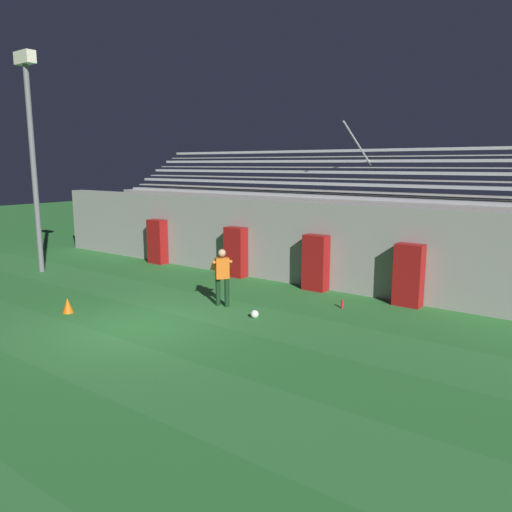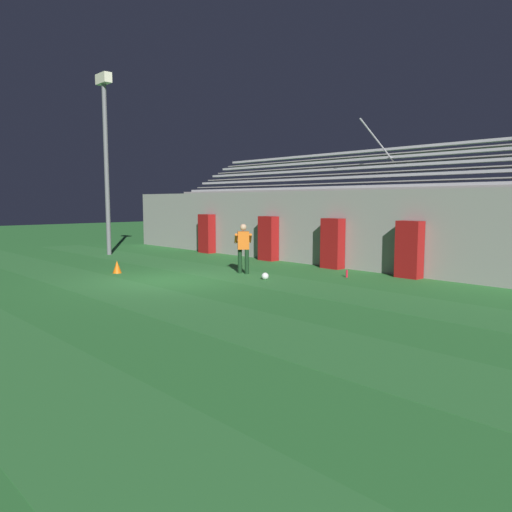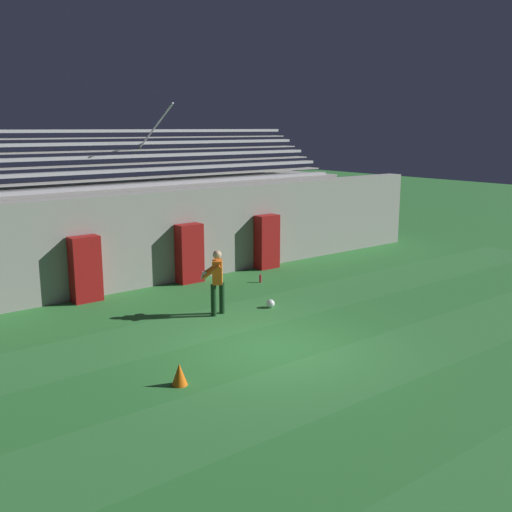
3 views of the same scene
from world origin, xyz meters
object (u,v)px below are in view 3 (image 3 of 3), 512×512
at_px(padding_pillar_far_right, 267,242).
at_px(goalkeeper, 217,278).
at_px(padding_pillar_gate_left, 85,269).
at_px(traffic_cone, 179,374).
at_px(soccer_ball, 271,304).
at_px(water_bottle, 260,279).
at_px(padding_pillar_gate_right, 190,253).

distance_m(padding_pillar_far_right, goalkeeper, 5.36).
relative_size(padding_pillar_gate_left, traffic_cone, 4.30).
height_order(soccer_ball, water_bottle, water_bottle).
relative_size(padding_pillar_far_right, goalkeeper, 1.08).
height_order(goalkeeper, water_bottle, goalkeeper).
relative_size(padding_pillar_far_right, traffic_cone, 4.30).
bearing_deg(padding_pillar_far_right, padding_pillar_gate_left, 180.00).
relative_size(padding_pillar_gate_right, water_bottle, 7.53).
distance_m(soccer_ball, water_bottle, 2.66).
bearing_deg(padding_pillar_gate_right, water_bottle, -39.30).
relative_size(padding_pillar_gate_left, water_bottle, 7.53).
bearing_deg(padding_pillar_gate_left, water_bottle, -15.34).
bearing_deg(padding_pillar_gate_left, padding_pillar_far_right, 0.00).
bearing_deg(soccer_ball, padding_pillar_far_right, 51.80).
bearing_deg(padding_pillar_gate_left, padding_pillar_gate_right, 0.00).
xyz_separation_m(padding_pillar_gate_right, padding_pillar_far_right, (3.06, 0.00, 0.00)).
distance_m(padding_pillar_far_right, traffic_cone, 9.63).
xyz_separation_m(padding_pillar_far_right, water_bottle, (-1.39, -1.37, -0.78)).
height_order(padding_pillar_far_right, traffic_cone, padding_pillar_far_right).
bearing_deg(goalkeeper, traffic_cone, -134.18).
distance_m(padding_pillar_far_right, water_bottle, 2.10).
xyz_separation_m(padding_pillar_gate_right, soccer_ball, (0.23, -3.60, -0.79)).
bearing_deg(water_bottle, padding_pillar_gate_left, 164.66).
bearing_deg(traffic_cone, padding_pillar_gate_left, 82.06).
height_order(padding_pillar_gate_right, soccer_ball, padding_pillar_gate_right).
bearing_deg(padding_pillar_gate_right, padding_pillar_far_right, 0.00).
height_order(padding_pillar_far_right, soccer_ball, padding_pillar_far_right).
relative_size(padding_pillar_gate_right, padding_pillar_far_right, 1.00).
distance_m(padding_pillar_gate_left, padding_pillar_gate_right, 3.32).
bearing_deg(padding_pillar_far_right, soccer_ball, -128.20).
distance_m(goalkeeper, soccer_ball, 1.72).
height_order(padding_pillar_gate_right, padding_pillar_far_right, same).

